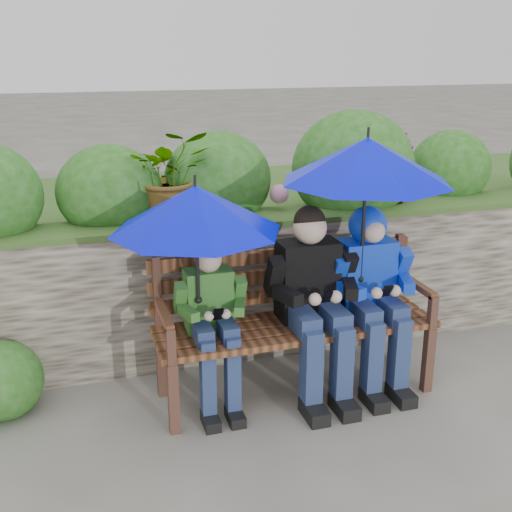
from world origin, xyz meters
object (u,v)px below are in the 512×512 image
object	(u,v)px
park_bench	(292,312)
umbrella_right	(367,160)
boy_middle	(313,295)
boy_right	(372,283)
umbrella_left	(196,209)
boy_left	(212,317)

from	to	relation	value
park_bench	umbrella_right	size ratio (longest dim) A/B	1.68
boy_middle	umbrella_right	xyz separation A→B (m)	(0.33, 0.02, 0.83)
boy_right	umbrella_left	world-z (taller)	umbrella_left
umbrella_left	umbrella_right	distance (m)	1.08
boy_left	umbrella_right	xyz separation A→B (m)	(0.98, -0.00, 0.91)
umbrella_right	boy_right	bearing A→B (deg)	1.17
boy_right	umbrella_right	size ratio (longest dim) A/B	1.12
boy_middle	boy_right	world-z (taller)	boy_middle
boy_right	umbrella_left	size ratio (longest dim) A/B	1.18
boy_left	boy_right	bearing A→B (deg)	-0.06
umbrella_left	umbrella_right	bearing A→B (deg)	0.14
boy_right	umbrella_right	xyz separation A→B (m)	(-0.08, -0.00, 0.80)
boy_left	umbrella_left	size ratio (longest dim) A/B	1.04
boy_left	boy_middle	bearing A→B (deg)	-1.61
park_bench	boy_middle	distance (m)	0.20
boy_right	boy_left	bearing A→B (deg)	179.94
boy_middle	boy_right	size ratio (longest dim) A/B	1.03
boy_right	umbrella_right	distance (m)	0.81
boy_middle	umbrella_left	xyz separation A→B (m)	(-0.73, 0.01, 0.61)
boy_middle	umbrella_left	world-z (taller)	umbrella_left
boy_left	boy_middle	size ratio (longest dim) A/B	0.86
boy_left	umbrella_right	bearing A→B (deg)	-0.17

